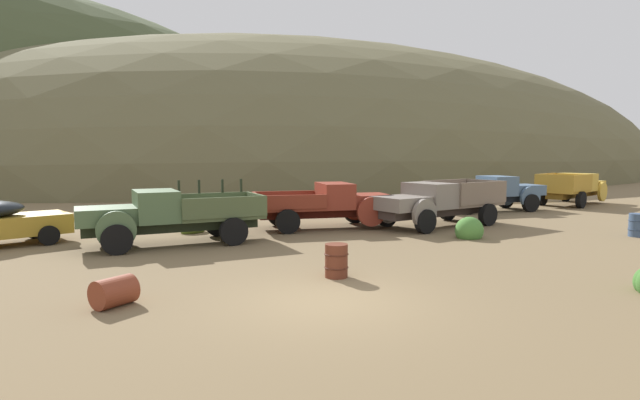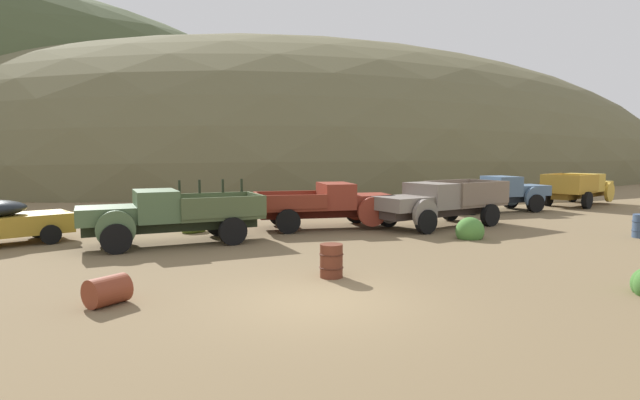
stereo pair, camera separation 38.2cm
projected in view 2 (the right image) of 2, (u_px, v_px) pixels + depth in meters
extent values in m
plane|color=brown|center=(317.00, 301.00, 10.84)|extent=(300.00, 300.00, 0.00)
ellipsoid|color=brown|center=(317.00, 173.00, 76.58)|extent=(117.62, 79.41, 35.97)
ellipsoid|color=#B28928|center=(62.00, 219.00, 18.60)|extent=(1.28, 1.66, 0.61)
cylinder|color=black|center=(51.00, 234.00, 17.55)|extent=(0.71, 0.35, 0.68)
cylinder|color=black|center=(37.00, 229.00, 18.92)|extent=(0.71, 0.35, 0.68)
cube|color=#232B1B|center=(173.00, 225.00, 17.59)|extent=(5.84, 1.33, 0.36)
cube|color=#47603D|center=(106.00, 215.00, 16.66)|extent=(1.93, 1.83, 0.55)
cube|color=#B7B2A8|center=(77.00, 217.00, 16.31)|extent=(0.15, 1.19, 0.44)
cylinder|color=#47603D|center=(113.00, 222.00, 17.72)|extent=(1.21, 0.25, 1.20)
cylinder|color=#47603D|center=(116.00, 230.00, 15.87)|extent=(1.21, 0.25, 1.20)
cube|color=#47603D|center=(156.00, 206.00, 17.29)|extent=(1.46, 2.06, 1.05)
cube|color=black|center=(137.00, 200.00, 17.02)|extent=(0.15, 1.68, 0.59)
cube|color=#495735|center=(218.00, 216.00, 18.22)|extent=(3.05, 2.25, 0.12)
cube|color=#495735|center=(212.00, 202.00, 19.12)|extent=(2.93, 0.28, 0.70)
cube|color=#495735|center=(225.00, 207.00, 17.25)|extent=(2.93, 0.28, 0.70)
cube|color=#495735|center=(256.00, 203.00, 18.77)|extent=(0.23, 2.07, 0.70)
cube|color=#232B1B|center=(242.00, 185.00, 19.55)|extent=(0.08, 0.08, 0.50)
cube|color=#232B1B|center=(223.00, 186.00, 19.25)|extent=(0.08, 0.08, 0.50)
cube|color=#232B1B|center=(199.00, 186.00, 18.88)|extent=(0.08, 0.08, 0.50)
cube|color=#232B1B|center=(179.00, 187.00, 18.58)|extent=(0.08, 0.08, 0.50)
cylinder|color=black|center=(113.00, 229.00, 17.80)|extent=(0.98, 0.34, 0.96)
cylinder|color=black|center=(116.00, 239.00, 15.84)|extent=(0.98, 0.34, 0.96)
cylinder|color=black|center=(218.00, 223.00, 19.34)|extent=(0.98, 0.34, 0.96)
cylinder|color=black|center=(233.00, 231.00, 17.39)|extent=(0.98, 0.34, 0.96)
cube|color=#42140D|center=(324.00, 212.00, 21.29)|extent=(5.48, 2.41, 0.36)
cube|color=maroon|center=(369.00, 201.00, 21.69)|extent=(2.12, 2.20, 0.55)
cube|color=#B7B2A8|center=(387.00, 201.00, 21.86)|extent=(0.41, 1.22, 0.44)
cylinder|color=maroon|center=(372.00, 212.00, 20.63)|extent=(1.21, 0.49, 1.20)
cylinder|color=maroon|center=(357.00, 206.00, 22.71)|extent=(1.21, 0.49, 1.20)
cube|color=maroon|center=(336.00, 195.00, 21.33)|extent=(1.75, 2.34, 1.05)
cube|color=black|center=(349.00, 190.00, 21.44)|extent=(0.51, 1.72, 0.59)
cube|color=maroon|center=(289.00, 208.00, 20.94)|extent=(3.20, 2.81, 0.12)
cube|color=maroon|center=(294.00, 202.00, 19.85)|extent=(2.66, 0.82, 0.55)
cube|color=maroon|center=(285.00, 197.00, 21.96)|extent=(2.66, 0.82, 0.55)
cube|color=maroon|center=(257.00, 200.00, 20.62)|extent=(0.67, 2.12, 0.55)
cylinder|color=black|center=(356.00, 212.00, 22.79)|extent=(1.00, 0.52, 0.96)
cylinder|color=black|center=(288.00, 221.00, 19.83)|extent=(1.00, 0.52, 0.96)
cylinder|color=black|center=(280.00, 215.00, 22.02)|extent=(1.00, 0.52, 0.96)
cube|color=#3D322D|center=(440.00, 211.00, 21.73)|extent=(5.99, 1.52, 0.36)
cube|color=slate|center=(402.00, 203.00, 20.50)|extent=(2.02, 1.95, 0.55)
cube|color=#B7B2A8|center=(385.00, 205.00, 20.03)|extent=(0.19, 1.24, 0.44)
cylinder|color=slate|center=(389.00, 209.00, 21.56)|extent=(1.21, 0.28, 1.20)
cylinder|color=slate|center=(425.00, 214.00, 19.78)|extent=(1.21, 0.28, 1.20)
cube|color=slate|center=(431.00, 195.00, 21.36)|extent=(1.54, 2.18, 1.05)
cube|color=black|center=(420.00, 191.00, 21.00)|extent=(0.20, 1.75, 0.59)
cube|color=#746354|center=(466.00, 204.00, 22.59)|extent=(3.17, 2.41, 0.12)
cube|color=#746354|center=(448.00, 190.00, 23.44)|extent=(2.99, 0.36, 0.95)
cube|color=#746354|center=(486.00, 193.00, 21.64)|extent=(2.99, 0.36, 0.95)
cube|color=#746354|center=(488.00, 190.00, 23.32)|extent=(0.29, 2.16, 0.95)
cylinder|color=black|center=(388.00, 216.00, 21.63)|extent=(0.98, 0.36, 0.96)
cylinder|color=black|center=(426.00, 222.00, 19.76)|extent=(0.98, 0.36, 0.96)
cylinder|color=black|center=(450.00, 210.00, 23.70)|extent=(0.98, 0.36, 0.96)
cylinder|color=black|center=(490.00, 215.00, 21.82)|extent=(0.98, 0.36, 0.96)
cube|color=#262D39|center=(492.00, 199.00, 27.28)|extent=(6.10, 2.12, 0.36)
cube|color=slate|center=(527.00, 190.00, 27.87)|extent=(2.20, 2.00, 0.55)
cube|color=#B7B2A8|center=(540.00, 190.00, 28.13)|extent=(0.31, 1.13, 0.44)
cylinder|color=slate|center=(535.00, 198.00, 26.90)|extent=(1.21, 0.42, 1.20)
cylinder|color=slate|center=(511.00, 195.00, 28.77)|extent=(1.21, 0.42, 1.20)
cube|color=slate|center=(501.00, 186.00, 27.38)|extent=(1.75, 2.14, 1.05)
cube|color=black|center=(511.00, 182.00, 27.54)|extent=(0.37, 1.59, 0.59)
cube|color=#4D5B67|center=(465.00, 196.00, 26.79)|extent=(3.38, 2.55, 0.12)
cube|color=#4D5B67|center=(476.00, 191.00, 25.81)|extent=(3.01, 0.71, 0.55)
cube|color=#4D5B67|center=(455.00, 188.00, 27.70)|extent=(3.01, 0.71, 0.55)
cube|color=#4D5B67|center=(440.00, 190.00, 26.34)|extent=(0.49, 1.96, 0.55)
cylinder|color=black|center=(535.00, 203.00, 26.88)|extent=(1.00, 0.47, 0.96)
cylinder|color=black|center=(510.00, 200.00, 28.84)|extent=(1.00, 0.47, 0.96)
cylinder|color=black|center=(472.00, 206.00, 25.77)|extent=(1.00, 0.47, 0.96)
cylinder|color=black|center=(450.00, 202.00, 27.74)|extent=(1.00, 0.47, 0.96)
cube|color=brown|center=(579.00, 194.00, 30.55)|extent=(5.50, 2.21, 0.36)
cube|color=gold|center=(593.00, 185.00, 31.82)|extent=(2.07, 2.12, 0.55)
cube|color=#B7B2A8|center=(598.00, 185.00, 32.35)|extent=(0.36, 1.20, 0.44)
cylinder|color=gold|center=(609.00, 192.00, 30.92)|extent=(1.21, 0.45, 1.20)
cylinder|color=gold|center=(574.00, 190.00, 32.49)|extent=(1.21, 0.45, 1.20)
cube|color=gold|center=(583.00, 182.00, 30.82)|extent=(1.69, 2.27, 1.05)
cube|color=black|center=(587.00, 178.00, 31.17)|extent=(0.44, 1.69, 0.59)
cube|color=#B5882D|center=(569.00, 192.00, 29.55)|extent=(3.15, 2.69, 0.12)
cube|color=#B5882D|center=(589.00, 183.00, 28.71)|extent=(2.69, 0.72, 0.95)
cube|color=#B5882D|center=(551.00, 182.00, 30.30)|extent=(2.69, 0.72, 0.95)
cube|color=#B5882D|center=(560.00, 183.00, 28.64)|extent=(0.58, 2.09, 0.95)
cylinder|color=black|center=(573.00, 194.00, 32.56)|extent=(1.00, 0.49, 0.96)
cylinder|color=black|center=(587.00, 200.00, 28.61)|extent=(1.00, 0.49, 0.96)
cylinder|color=black|center=(548.00, 198.00, 30.27)|extent=(1.00, 0.49, 0.96)
cylinder|color=brown|center=(107.00, 291.00, 10.54)|extent=(1.01, 0.93, 0.61)
cylinder|color=#5B2819|center=(331.00, 261.00, 12.89)|extent=(0.58, 0.58, 0.85)
torus|color=#401C11|center=(331.00, 254.00, 12.88)|extent=(0.62, 0.62, 0.03)
torus|color=#401C11|center=(331.00, 267.00, 12.91)|extent=(0.62, 0.62, 0.03)
ellipsoid|color=#4C8438|center=(470.00, 231.00, 18.73)|extent=(1.09, 0.98, 1.02)
ellipsoid|color=#4C8438|center=(470.00, 233.00, 18.78)|extent=(0.69, 0.63, 0.72)
ellipsoid|color=olive|center=(191.00, 228.00, 20.13)|extent=(0.81, 0.73, 0.60)
ellipsoid|color=olive|center=(196.00, 227.00, 20.34)|extent=(0.85, 0.76, 0.72)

